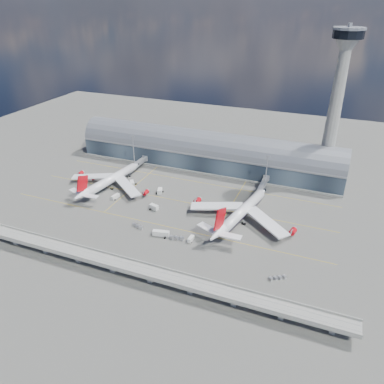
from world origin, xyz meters
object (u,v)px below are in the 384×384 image
at_px(cargo_train_0, 138,226).
at_px(floodlight_mast_right, 266,172).
at_px(floodlight_mast_left, 134,151).
at_px(service_truck_3, 191,239).
at_px(service_truck_1, 154,207).
at_px(cargo_train_1, 177,238).
at_px(cargo_train_2, 278,278).
at_px(airliner_left, 109,180).
at_px(airliner_right, 241,213).
at_px(control_tower, 335,110).
at_px(service_truck_5, 132,183).
at_px(service_truck_4, 160,191).
at_px(service_truck_0, 115,197).
at_px(service_truck_2, 161,233).

bearing_deg(cargo_train_0, floodlight_mast_right, -58.12).
xyz_separation_m(floodlight_mast_left, service_truck_3, (75.43, -73.07, -12.35)).
distance_m(service_truck_1, service_truck_3, 40.18).
xyz_separation_m(floodlight_mast_right, cargo_train_1, (-32.12, -74.74, -12.67)).
bearing_deg(cargo_train_2, floodlight_mast_left, 87.69).
distance_m(service_truck_1, cargo_train_2, 89.84).
height_order(airliner_left, airliner_right, airliner_right).
distance_m(control_tower, service_truck_5, 142.80).
relative_size(service_truck_1, cargo_train_0, 0.80).
relative_size(airliner_left, service_truck_4, 10.62).
distance_m(service_truck_0, service_truck_3, 68.16).
bearing_deg(service_truck_5, cargo_train_0, -94.60).
xyz_separation_m(control_tower, floodlight_mast_right, (-35.00, -28.00, -38.00)).
bearing_deg(floodlight_mast_left, service_truck_3, -44.09).
bearing_deg(airliner_left, service_truck_3, -18.08).
bearing_deg(service_truck_2, airliner_left, 44.42).
bearing_deg(service_truck_3, service_truck_1, 148.25).
height_order(floodlight_mast_right, service_truck_5, floodlight_mast_right).
distance_m(service_truck_0, service_truck_1, 29.94).
relative_size(control_tower, service_truck_1, 16.56).
relative_size(service_truck_5, cargo_train_1, 0.78).
relative_size(control_tower, cargo_train_2, 12.56).
bearing_deg(service_truck_2, service_truck_1, 22.87).
bearing_deg(service_truck_5, cargo_train_1, -78.61).
distance_m(control_tower, service_truck_2, 137.59).
relative_size(service_truck_0, service_truck_3, 1.27).
bearing_deg(service_truck_2, floodlight_mast_left, 26.63).
bearing_deg(service_truck_3, service_truck_5, 145.51).
distance_m(airliner_right, service_truck_4, 60.86).
xyz_separation_m(airliner_right, service_truck_3, (-19.62, -29.18, -4.33)).
distance_m(service_truck_2, cargo_train_2, 67.02).
bearing_deg(service_truck_3, cargo_train_0, -179.29).
relative_size(service_truck_3, cargo_train_1, 0.63).
height_order(cargo_train_0, cargo_train_2, cargo_train_0).
xyz_separation_m(floodlight_mast_right, cargo_train_0, (-57.59, -72.30, -12.73)).
bearing_deg(airliner_left, floodlight_mast_right, 28.19).
bearing_deg(control_tower, airliner_right, -119.06).
bearing_deg(floodlight_mast_right, airliner_left, -160.42).
height_order(service_truck_0, cargo_train_2, service_truck_0).
bearing_deg(airliner_left, service_truck_0, -36.91).
bearing_deg(airliner_right, cargo_train_1, -119.64).
xyz_separation_m(control_tower, service_truck_0, (-122.72, -75.43, -50.26)).
xyz_separation_m(floodlight_mast_left, floodlight_mast_right, (100.00, 0.00, 0.00)).
height_order(floodlight_mast_right, service_truck_2, floodlight_mast_right).
relative_size(floodlight_mast_left, airliner_left, 0.40).
xyz_separation_m(service_truck_3, service_truck_4, (-39.53, 42.95, 0.34)).
bearing_deg(service_truck_4, service_truck_1, -89.89).
xyz_separation_m(floodlight_mast_right, airliner_left, (-99.53, -35.40, -8.03)).
bearing_deg(service_truck_4, floodlight_mast_left, 123.51).
relative_size(control_tower, floodlight_mast_right, 4.01).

